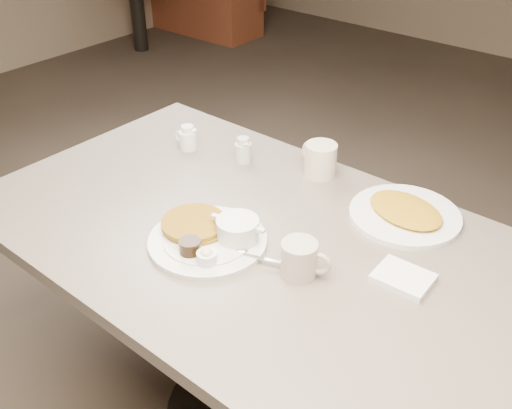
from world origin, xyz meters
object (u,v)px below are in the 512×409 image
Objects in this scene: diner_table at (251,280)px; hash_plate at (405,213)px; coffee_mug_near at (300,259)px; creamer_left at (188,138)px; creamer_right at (243,150)px; coffee_mug_far at (320,159)px; main_plate at (211,235)px.

diner_table is 0.46m from hash_plate.
diner_table is 11.45× the size of coffee_mug_near.
creamer_left is 1.05× the size of creamer_right.
creamer_left is at bearing -165.12° from creamer_right.
coffee_mug_far reaches higher than creamer_left.
main_plate is at bearing -91.48° from coffee_mug_far.
creamer_left is 0.20m from creamer_right.
diner_table is 0.43m from creamer_right.
diner_table is at bearing -25.71° from creamer_left.
creamer_left is 0.23× the size of hash_plate.
diner_table is 18.75× the size of creamer_right.
creamer_left is at bearing 141.81° from main_plate.
creamer_right reaches higher than diner_table.
coffee_mug_far is at bearing 95.09° from diner_table.
hash_plate is (0.31, -0.04, -0.04)m from coffee_mug_far.
creamer_right reaches higher than main_plate.
main_plate is 0.46m from coffee_mug_far.
coffee_mug_far is 0.32m from hash_plate.
hash_plate reaches higher than diner_table.
main_plate is 0.25m from coffee_mug_near.
creamer_right is (-0.23, -0.09, -0.01)m from coffee_mug_far.
main_plate is at bearing -127.94° from hash_plate.
main_plate is 2.98× the size of coffee_mug_near.
diner_table is 0.42m from coffee_mug_far.
creamer_left is at bearing 156.80° from coffee_mug_near.
creamer_left is (-0.66, 0.28, -0.01)m from coffee_mug_near.
coffee_mug_far is at bearing 171.93° from hash_plate.
coffee_mug_near reaches higher than diner_table.
diner_table is at bearing -84.91° from coffee_mug_far.
diner_table is 4.10× the size of hash_plate.
creamer_left is (-0.41, 0.32, 0.01)m from main_plate.
hash_plate is at bearing 4.39° from creamer_right.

